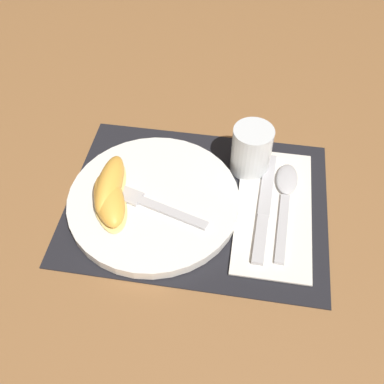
{
  "coord_description": "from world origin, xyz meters",
  "views": [
    {
      "loc": [
        0.06,
        -0.43,
        0.55
      ],
      "look_at": [
        -0.01,
        -0.0,
        0.02
      ],
      "focal_mm": 42.0,
      "sensor_mm": 36.0,
      "label": 1
    }
  ],
  "objects_px": {
    "juice_glass": "(251,152)",
    "plate": "(154,201)",
    "citrus_wedge_1": "(109,200)",
    "spoon": "(286,191)",
    "fork": "(144,202)",
    "citrus_wedge_0": "(110,185)",
    "knife": "(264,208)"
  },
  "relations": [
    {
      "from": "juice_glass",
      "to": "plate",
      "type": "bearing_deg",
      "value": -144.44
    },
    {
      "from": "citrus_wedge_0",
      "to": "citrus_wedge_1",
      "type": "bearing_deg",
      "value": -76.8
    },
    {
      "from": "fork",
      "to": "citrus_wedge_1",
      "type": "xyz_separation_m",
      "value": [
        -0.05,
        -0.01,
        0.01
      ]
    },
    {
      "from": "knife",
      "to": "spoon",
      "type": "relative_size",
      "value": 1.12
    },
    {
      "from": "plate",
      "to": "spoon",
      "type": "relative_size",
      "value": 1.39
    },
    {
      "from": "juice_glass",
      "to": "spoon",
      "type": "xyz_separation_m",
      "value": [
        0.06,
        -0.05,
        -0.03
      ]
    },
    {
      "from": "spoon",
      "to": "citrus_wedge_0",
      "type": "height_order",
      "value": "citrus_wedge_0"
    },
    {
      "from": "plate",
      "to": "knife",
      "type": "distance_m",
      "value": 0.17
    },
    {
      "from": "juice_glass",
      "to": "citrus_wedge_1",
      "type": "height_order",
      "value": "juice_glass"
    },
    {
      "from": "citrus_wedge_0",
      "to": "citrus_wedge_1",
      "type": "height_order",
      "value": "citrus_wedge_0"
    },
    {
      "from": "knife",
      "to": "fork",
      "type": "height_order",
      "value": "fork"
    },
    {
      "from": "juice_glass",
      "to": "knife",
      "type": "relative_size",
      "value": 0.39
    },
    {
      "from": "plate",
      "to": "fork",
      "type": "relative_size",
      "value": 1.49
    },
    {
      "from": "citrus_wedge_1",
      "to": "spoon",
      "type": "bearing_deg",
      "value": 16.55
    },
    {
      "from": "juice_glass",
      "to": "fork",
      "type": "distance_m",
      "value": 0.19
    },
    {
      "from": "juice_glass",
      "to": "knife",
      "type": "distance_m",
      "value": 0.09
    },
    {
      "from": "citrus_wedge_0",
      "to": "citrus_wedge_1",
      "type": "xyz_separation_m",
      "value": [
        0.01,
        -0.03,
        -0.0
      ]
    },
    {
      "from": "juice_glass",
      "to": "citrus_wedge_1",
      "type": "xyz_separation_m",
      "value": [
        -0.2,
        -0.13,
        -0.01
      ]
    },
    {
      "from": "spoon",
      "to": "citrus_wedge_1",
      "type": "xyz_separation_m",
      "value": [
        -0.26,
        -0.08,
        0.02
      ]
    },
    {
      "from": "knife",
      "to": "fork",
      "type": "distance_m",
      "value": 0.18
    },
    {
      "from": "citrus_wedge_0",
      "to": "citrus_wedge_1",
      "type": "relative_size",
      "value": 1.02
    },
    {
      "from": "citrus_wedge_1",
      "to": "fork",
      "type": "bearing_deg",
      "value": 16.22
    },
    {
      "from": "spoon",
      "to": "juice_glass",
      "type": "bearing_deg",
      "value": 141.21
    },
    {
      "from": "plate",
      "to": "knife",
      "type": "height_order",
      "value": "plate"
    },
    {
      "from": "plate",
      "to": "fork",
      "type": "height_order",
      "value": "fork"
    },
    {
      "from": "knife",
      "to": "fork",
      "type": "bearing_deg",
      "value": -171.5
    },
    {
      "from": "plate",
      "to": "citrus_wedge_1",
      "type": "height_order",
      "value": "citrus_wedge_1"
    },
    {
      "from": "fork",
      "to": "citrus_wedge_0",
      "type": "distance_m",
      "value": 0.06
    },
    {
      "from": "plate",
      "to": "knife",
      "type": "xyz_separation_m",
      "value": [
        0.17,
        0.01,
        -0.0
      ]
    },
    {
      "from": "fork",
      "to": "citrus_wedge_1",
      "type": "bearing_deg",
      "value": -163.78
    },
    {
      "from": "plate",
      "to": "citrus_wedge_0",
      "type": "height_order",
      "value": "citrus_wedge_0"
    },
    {
      "from": "plate",
      "to": "spoon",
      "type": "height_order",
      "value": "plate"
    }
  ]
}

